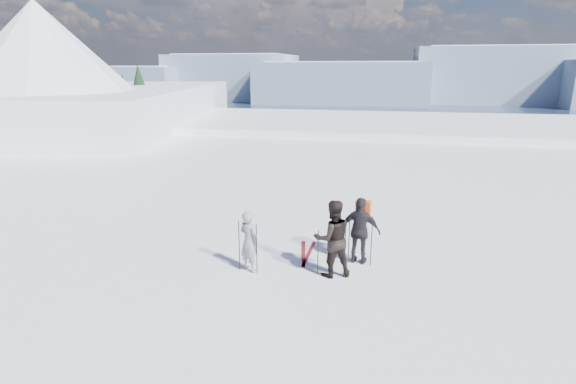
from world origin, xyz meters
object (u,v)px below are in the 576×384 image
skier_grey (249,241)px  skier_pack (360,231)px  skier_dark (333,238)px  skis_loose (306,254)px

skier_grey → skier_pack: bearing=-129.4°
skier_dark → skier_pack: (0.61, 0.84, -0.08)m
skier_dark → skis_loose: (-0.80, 1.08, -0.92)m
skier_dark → skis_loose: size_ratio=1.10×
skier_grey → skier_pack: skier_pack is taller
skier_grey → skis_loose: size_ratio=0.90×
skier_grey → skis_loose: 1.88m
skier_grey → skier_dark: (2.00, 0.15, 0.17)m
skier_dark → skier_pack: size_ratio=1.09×
skier_dark → skier_grey: bearing=-18.7°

